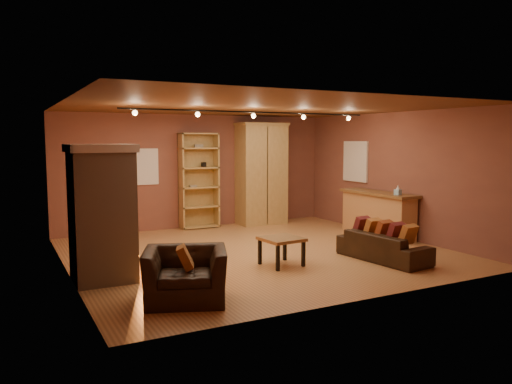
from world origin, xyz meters
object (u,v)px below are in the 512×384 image
loveseat (383,241)px  bookcase (198,180)px  armoire (261,174)px  coffee_table (281,242)px  armchair (185,266)px  fireplace (102,213)px  bar_counter (378,213)px

loveseat → bookcase: bearing=14.0°
armoire → coffee_table: bearing=-113.5°
loveseat → coffee_table: loveseat is taller
bookcase → armchair: 5.77m
bookcase → armoire: armoire is taller
fireplace → armchair: bearing=-63.0°
bar_counter → bookcase: bearing=138.2°
fireplace → bookcase: size_ratio=0.90×
bookcase → fireplace: bearing=-128.8°
fireplace → bookcase: bookcase is taller
loveseat → fireplace: bearing=71.5°
loveseat → coffee_table: size_ratio=2.53×
armoire → armchair: (-3.88, -5.07, -0.83)m
armoire → bar_counter: size_ratio=1.24×
coffee_table → armchair: bearing=-153.7°
fireplace → armchair: (0.79, -1.55, -0.58)m
bar_counter → coffee_table: (-3.32, -1.33, -0.09)m
armchair → bookcase: bearing=88.6°
bar_counter → armoire: bearing=120.4°
armoire → armchair: bearing=-127.4°
fireplace → armchair: 1.83m
armchair → fireplace: bearing=138.3°
bookcase → armchair: size_ratio=1.83×
bookcase → loveseat: (1.76, -4.76, -0.83)m
bar_counter → loveseat: 2.39m
loveseat → armchair: 4.00m
coffee_table → loveseat: bearing=-16.4°
loveseat → armchair: size_ratio=1.40×
fireplace → bar_counter: (6.24, 0.83, -0.55)m
loveseat → armchair: bearing=91.2°
fireplace → bar_counter: 6.32m
fireplace → coffee_table: fireplace is taller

